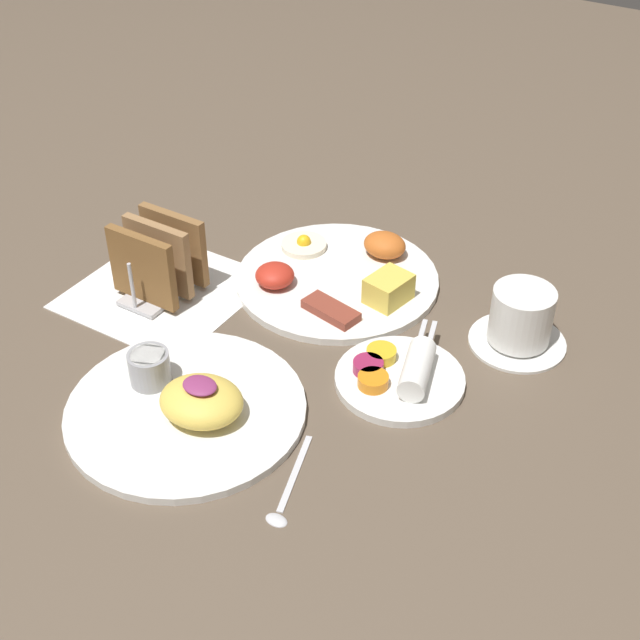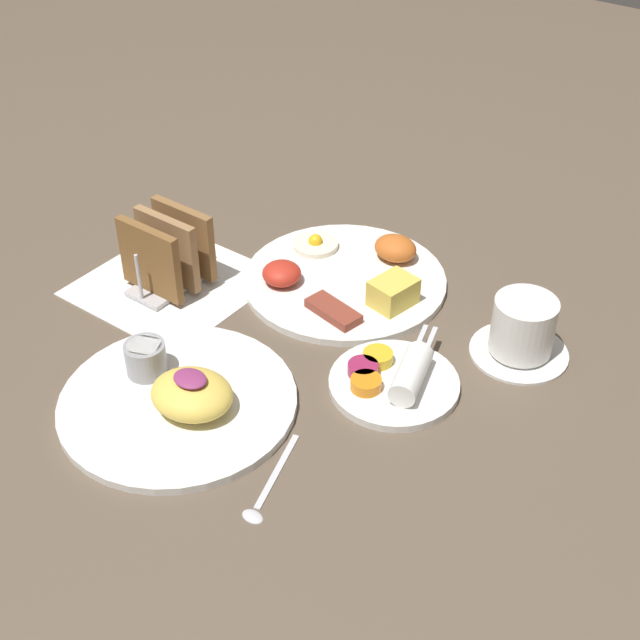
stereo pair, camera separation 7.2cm
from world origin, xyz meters
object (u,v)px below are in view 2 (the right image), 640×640
Objects in this scene: plate_breakfast at (347,277)px; plate_condiments at (394,379)px; plate_foreground at (179,396)px; toast_rack at (168,253)px; coffee_cup at (522,330)px.

plate_condiments is (0.16, -0.14, 0.00)m from plate_breakfast.
plate_breakfast reaches higher than plate_condiments.
toast_rack reaches higher than plate_foreground.
plate_foreground is at bearing -136.22° from plate_condiments.
plate_foreground is (-0.01, -0.31, 0.00)m from plate_breakfast.
plate_breakfast is at bearing 87.28° from plate_foreground.
plate_foreground is at bearing -92.72° from plate_breakfast.
toast_rack is at bearing -161.71° from coffee_cup.
coffee_cup is at bearing 49.46° from plate_foreground.
plate_condiments is 0.17m from coffee_cup.
toast_rack reaches higher than plate_breakfast.
plate_breakfast is 2.28× the size of coffee_cup.
plate_condiments is at bearing -40.17° from plate_breakfast.
coffee_cup is at bearing 57.86° from plate_condiments.
plate_breakfast is 0.24m from toast_rack.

